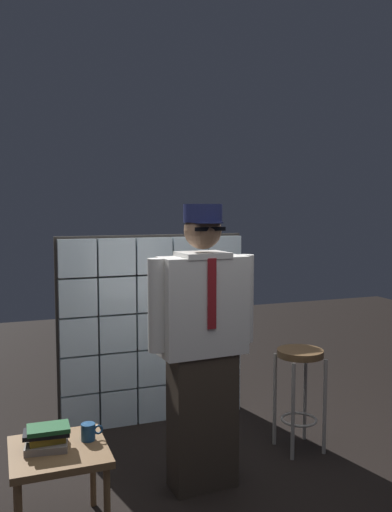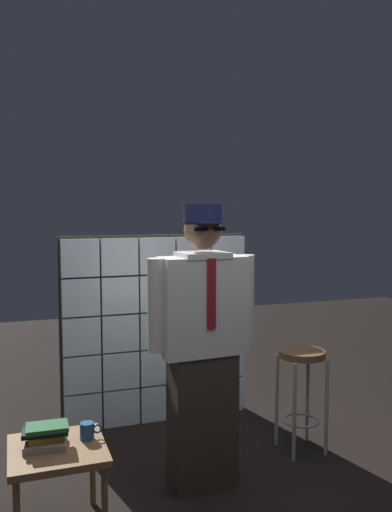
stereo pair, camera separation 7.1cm
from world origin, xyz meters
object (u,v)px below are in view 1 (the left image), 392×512
object	(u,v)px
bar_stool	(300,375)
side_table	(59,459)
book_stack	(47,438)
standing_person	(203,342)
coffee_mug	(89,432)

from	to	relation	value
bar_stool	side_table	world-z (taller)	bar_stool
book_stack	standing_person	bearing A→B (deg)	10.61
standing_person	coffee_mug	distance (m)	0.87
standing_person	side_table	distance (m)	1.08
standing_person	coffee_mug	world-z (taller)	standing_person
side_table	coffee_mug	distance (m)	0.21
standing_person	side_table	bearing A→B (deg)	-171.30
book_stack	coffee_mug	distance (m)	0.23
side_table	book_stack	world-z (taller)	book_stack
book_stack	side_table	bearing A→B (deg)	-17.33
bar_stool	book_stack	bearing A→B (deg)	-166.90
side_table	book_stack	bearing A→B (deg)	162.67
standing_person	coffee_mug	bearing A→B (deg)	-172.04
book_stack	bar_stool	bearing A→B (deg)	13.10
book_stack	coffee_mug	bearing A→B (deg)	7.33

